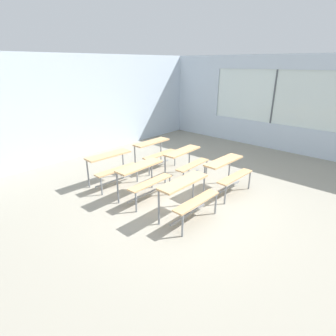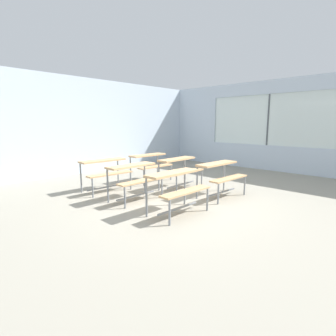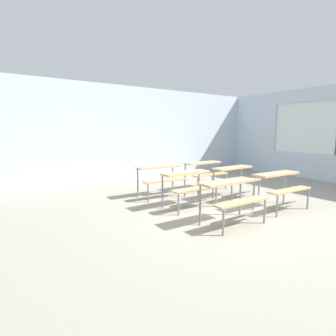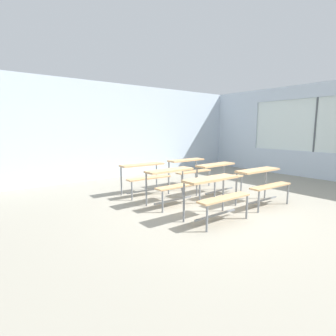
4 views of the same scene
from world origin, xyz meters
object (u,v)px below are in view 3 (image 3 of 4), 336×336
(desk_bench_r0c1, at_px, (281,182))
(desk_bench_r2c1, at_px, (205,169))
(desk_bench_r1c0, at_px, (189,181))
(desk_bench_r2c0, at_px, (161,174))
(desk_bench_r1c1, at_px, (236,175))
(desk_bench_r0c0, at_px, (232,192))

(desk_bench_r0c1, relative_size, desk_bench_r2c1, 1.01)
(desk_bench_r1c0, distance_m, desk_bench_r2c0, 1.08)
(desk_bench_r1c1, bearing_deg, desk_bench_r2c1, 85.26)
(desk_bench_r0c1, distance_m, desk_bench_r1c0, 1.86)
(desk_bench_r1c0, bearing_deg, desk_bench_r1c1, -1.80)
(desk_bench_r2c1, bearing_deg, desk_bench_r1c1, -91.68)
(desk_bench_r0c0, relative_size, desk_bench_r1c1, 0.98)
(desk_bench_r0c0, height_order, desk_bench_r2c0, same)
(desk_bench_r1c1, bearing_deg, desk_bench_r0c0, -142.79)
(desk_bench_r0c1, bearing_deg, desk_bench_r0c0, -175.97)
(desk_bench_r1c1, bearing_deg, desk_bench_r1c0, 176.75)
(desk_bench_r2c0, bearing_deg, desk_bench_r0c1, -53.73)
(desk_bench_r0c1, bearing_deg, desk_bench_r1c0, 144.22)
(desk_bench_r0c0, height_order, desk_bench_r1c0, same)
(desk_bench_r1c1, xyz_separation_m, desk_bench_r2c0, (-1.42, 1.10, 0.00))
(desk_bench_r0c0, relative_size, desk_bench_r0c1, 0.98)
(desk_bench_r0c1, relative_size, desk_bench_r2c0, 1.00)
(desk_bench_r0c1, xyz_separation_m, desk_bench_r2c1, (-0.02, 2.26, 0.00))
(desk_bench_r1c1, height_order, desk_bench_r2c1, same)
(desk_bench_r1c0, bearing_deg, desk_bench_r0c0, -91.38)
(desk_bench_r0c0, xyz_separation_m, desk_bench_r2c0, (-0.00, 2.27, 0.00))
(desk_bench_r0c0, relative_size, desk_bench_r1c0, 0.99)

